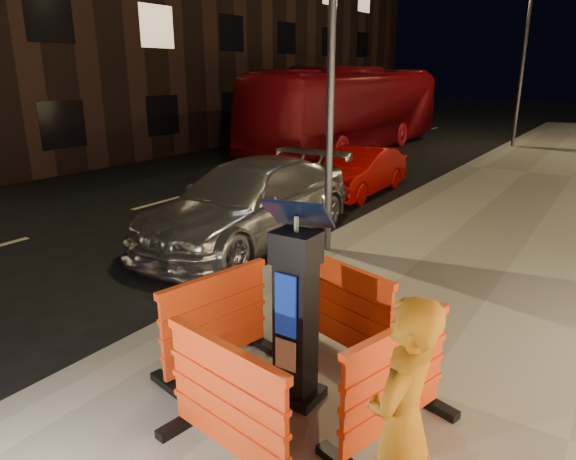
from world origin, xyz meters
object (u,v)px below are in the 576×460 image
Objects in this scene: barrier_back at (345,310)px; man at (401,424)px; parking_kiosk at (296,309)px; car_red at (357,194)px; barrier_kerbside at (216,321)px; car_silver at (250,240)px; bus_doubledecker at (349,150)px; barrier_bldgside at (395,383)px; barrier_front at (227,403)px.

barrier_back is 2.28m from man.
car_red is (-3.48, 8.27, -1.05)m from parking_kiosk.
man is (2.28, -0.87, 0.34)m from barrier_kerbside.
bus_doubledecker is at bearing 107.37° from car_silver.
car_silver is (-2.51, 3.75, -0.65)m from barrier_kerbside.
car_silver is 0.44× the size of bus_doubledecker.
barrier_kerbside is at bearing 105.41° from barrier_bldgside.
barrier_back is at bearing -39.87° from car_silver.
barrier_kerbside is at bearing -57.11° from car_silver.
barrier_back is at bearing 60.41° from barrier_bldgside.
parking_kiosk is at bearing 98.41° from barrier_front.
car_silver is at bearing -71.16° from bus_doubledecker.
parking_kiosk is at bearing -63.87° from bus_doubledecker.
man reaches higher than bus_doubledecker.
barrier_kerbside is at bearing -166.59° from parking_kiosk.
barrier_kerbside is 1.90m from barrier_bldgside.
barrier_back is 1.00× the size of barrier_kerbside.
parking_kiosk reaches higher than barrier_back.
barrier_bldgside is 17.06m from bus_doubledecker.
barrier_bldgside is at bearing 13.41° from parking_kiosk.
barrier_kerbside is (-0.95, 0.95, 0.00)m from barrier_front.
barrier_front is 9.88m from car_red.
parking_kiosk reaches higher than barrier_kerbside.
man is (4.81, -9.14, 0.99)m from car_red.
barrier_bldgside is at bearing -41.27° from car_silver.
car_red is at bearing 126.21° from parking_kiosk.
barrier_bldgside is at bearing -28.59° from barrier_back.
barrier_kerbside is 8.68m from car_red.
parking_kiosk is 1.59m from man.
barrier_bldgside is 9.41m from car_red.
car_red is 0.31× the size of bus_doubledecker.
man is at bearing -99.48° from barrier_kerbside.
man is at bearing -37.43° from barrier_back.
barrier_back is (0.00, 1.90, 0.00)m from barrier_front.
car_red is (-2.53, 8.27, -0.65)m from barrier_kerbside.
bus_doubledecker is (-3.70, 6.72, 0.00)m from car_red.
barrier_front is at bearing -76.59° from parking_kiosk.
barrier_kerbside is 0.26× the size of car_silver.
car_silver is 1.39× the size of car_red.
barrier_bldgside reaches higher than car_red.
barrier_bldgside is at bearing 53.41° from barrier_front.
bus_doubledecker is at bearing 122.64° from barrier_front.
car_silver is (-3.46, 4.70, -0.65)m from barrier_front.
parking_kiosk reaches higher than man.
parking_kiosk is 1.03m from barrier_front.
barrier_front and barrier_back have the same top height.
barrier_front is 0.36× the size of car_red.
car_silver is at bearing 134.78° from barrier_front.
barrier_kerbside is at bearing -66.89° from bus_doubledecker.
barrier_back is at bearing -142.44° from man.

